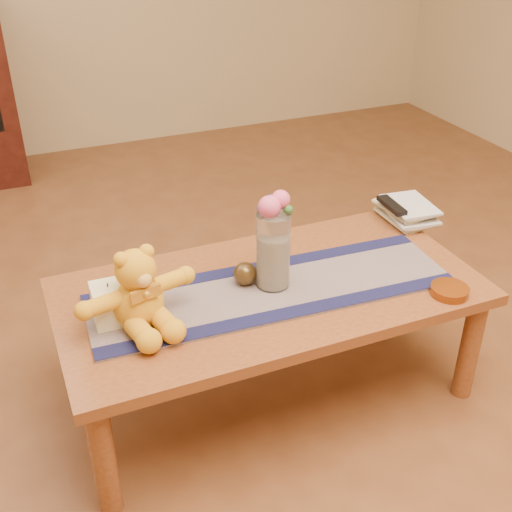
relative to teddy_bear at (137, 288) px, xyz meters
name	(u,v)px	position (x,y,z in m)	size (l,w,h in m)	color
floor	(268,389)	(0.45, 0.03, -0.58)	(5.50, 5.50, 0.00)	brown
coffee_table_top	(270,292)	(0.45, 0.03, -0.15)	(1.40, 0.70, 0.04)	brown
table_leg_fl	(104,459)	(-0.19, -0.26, -0.37)	(0.07, 0.07, 0.41)	brown
table_leg_fr	(470,348)	(1.09, -0.26, -0.37)	(0.07, 0.07, 0.41)	brown
table_leg_bl	(71,342)	(-0.19, 0.32, -0.37)	(0.07, 0.07, 0.41)	brown
table_leg_br	(380,268)	(1.09, 0.32, -0.37)	(0.07, 0.07, 0.41)	brown
persian_runner	(272,290)	(0.44, 0.01, -0.12)	(1.20, 0.35, 0.01)	#181D45
runner_border_near	(289,313)	(0.44, -0.14, -0.12)	(1.20, 0.06, 0.00)	#13153B
runner_border_far	(257,267)	(0.45, 0.15, -0.12)	(1.20, 0.06, 0.00)	#13153B
teddy_bear	(137,288)	(0.00, 0.00, 0.00)	(0.36, 0.29, 0.24)	gold
pillar_candle	(110,304)	(-0.08, 0.04, -0.06)	(0.10, 0.10, 0.12)	#FBF2B9
candle_wick	(108,285)	(-0.08, 0.04, 0.01)	(0.00, 0.00, 0.01)	black
glass_vase	(273,250)	(0.46, 0.03, 0.01)	(0.11, 0.11, 0.26)	silver
potpourri_fill	(273,261)	(0.46, 0.03, -0.03)	(0.09, 0.09, 0.18)	beige
rose_left	(269,207)	(0.44, 0.02, 0.17)	(0.07, 0.07, 0.07)	#EE5485
rose_right	(281,199)	(0.48, 0.04, 0.18)	(0.06, 0.06, 0.06)	#EE5485
blue_flower_back	(272,201)	(0.47, 0.07, 0.17)	(0.04, 0.04, 0.04)	#5256B2
blue_flower_side	(262,208)	(0.43, 0.05, 0.16)	(0.04, 0.04, 0.04)	#5256B2
leaf_sprig	(288,210)	(0.50, 0.01, 0.16)	(0.03, 0.03, 0.03)	#33662D
bronze_ball	(245,274)	(0.37, 0.07, -0.08)	(0.08, 0.08, 0.08)	#4B3719
book_bottom	(388,221)	(1.06, 0.27, -0.12)	(0.17, 0.22, 0.02)	beige
book_lower	(391,217)	(1.06, 0.26, -0.10)	(0.16, 0.22, 0.02)	beige
book_upper	(388,213)	(1.05, 0.27, -0.08)	(0.17, 0.22, 0.02)	beige
book_top	(391,208)	(1.06, 0.26, -0.06)	(0.16, 0.22, 0.02)	beige
tv_remote	(392,205)	(1.06, 0.26, -0.04)	(0.04, 0.16, 0.02)	black
amber_dish	(449,291)	(0.97, -0.24, -0.11)	(0.12, 0.12, 0.03)	#BF5914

